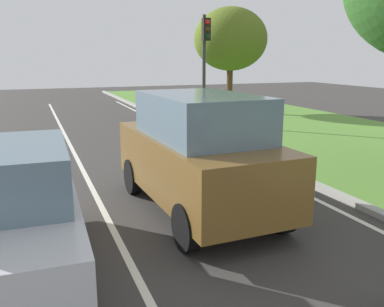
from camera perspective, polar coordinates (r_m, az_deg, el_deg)
The scene contains 9 objects.
ground_plane at distance 12.65m, azimuth -12.17°, elevation -0.67°, with size 60.00×60.00×0.00m, color #383533.
lane_line_center at distance 12.56m, azimuth -15.32°, elevation -0.92°, with size 0.12×32.00×0.01m, color silver.
lane_line_right_edge at distance 13.65m, azimuth 2.89°, elevation 0.64°, with size 0.12×32.00×0.01m, color silver.
grass_verge_right at distance 16.25m, azimuth 18.88°, elevation 2.05°, with size 9.00×48.00×0.06m, color #548433.
curb_right at distance 13.85m, azimuth 4.78°, elevation 1.03°, with size 0.24×48.00×0.12m, color #9E9B93.
car_suv_ahead at distance 7.91m, azimuth 0.90°, elevation 0.12°, with size 2.10×4.57×2.28m.
car_sedan_left_lane at distance 6.01m, azimuth -23.91°, elevation -7.75°, with size 1.94×4.35×1.86m.
traffic_light_near_right at distance 17.84m, azimuth 1.82°, elevation 13.86°, with size 0.32×0.50×4.63m.
tree_roadside_far at distance 22.56m, azimuth 5.28°, elevation 15.28°, with size 3.81×3.81×5.46m.
Camera 1 is at (-1.88, 1.84, 2.94)m, focal length 39.02 mm.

